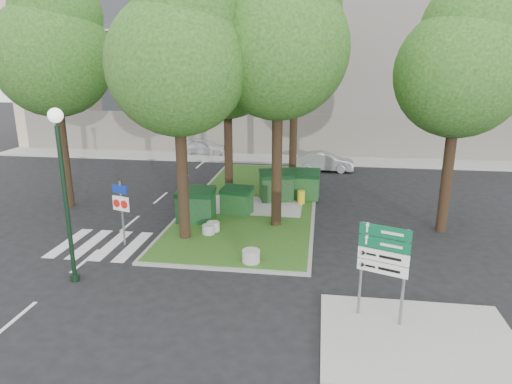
% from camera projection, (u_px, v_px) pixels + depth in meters
% --- Properties ---
extents(ground, '(120.00, 120.00, 0.00)m').
position_uv_depth(ground, '(206.00, 268.00, 15.92)').
color(ground, black).
rests_on(ground, ground).
extents(median_island, '(6.00, 16.00, 0.12)m').
position_uv_depth(median_island, '(254.00, 201.00, 23.45)').
color(median_island, '#264814').
rests_on(median_island, ground).
extents(median_kerb, '(6.30, 16.30, 0.10)m').
position_uv_depth(median_kerb, '(254.00, 201.00, 23.45)').
color(median_kerb, gray).
rests_on(median_kerb, ground).
extents(sidewalk_corner, '(5.00, 4.00, 0.12)m').
position_uv_depth(sidewalk_corner, '(419.00, 341.00, 11.69)').
color(sidewalk_corner, '#999993').
rests_on(sidewalk_corner, ground).
extents(building_sidewalk, '(42.00, 3.00, 0.12)m').
position_uv_depth(building_sidewalk, '(268.00, 159.00, 33.50)').
color(building_sidewalk, '#999993').
rests_on(building_sidewalk, ground).
extents(zebra_crossing, '(5.00, 3.00, 0.01)m').
position_uv_depth(zebra_crossing, '(122.00, 246.00, 17.87)').
color(zebra_crossing, silver).
rests_on(zebra_crossing, ground).
extents(apartment_building, '(41.00, 12.00, 16.00)m').
position_uv_depth(apartment_building, '(279.00, 48.00, 38.44)').
color(apartment_building, '#C0A990').
rests_on(apartment_building, ground).
extents(tree_median_near_left, '(5.20, 5.20, 10.53)m').
position_uv_depth(tree_median_near_left, '(180.00, 51.00, 16.53)').
color(tree_median_near_left, black).
rests_on(tree_median_near_left, ground).
extents(tree_median_near_right, '(5.60, 5.60, 11.46)m').
position_uv_depth(tree_median_near_right, '(281.00, 34.00, 17.77)').
color(tree_median_near_right, black).
rests_on(tree_median_near_right, ground).
extents(tree_median_mid, '(4.80, 4.80, 9.99)m').
position_uv_depth(tree_median_mid, '(229.00, 61.00, 22.74)').
color(tree_median_mid, black).
rests_on(tree_median_mid, ground).
extents(tree_median_far, '(5.80, 5.80, 11.93)m').
position_uv_depth(tree_median_far, '(297.00, 35.00, 24.78)').
color(tree_median_far, black).
rests_on(tree_median_far, ground).
extents(tree_street_left, '(5.40, 5.40, 11.00)m').
position_uv_depth(tree_street_left, '(54.00, 46.00, 20.73)').
color(tree_street_left, black).
rests_on(tree_street_left, ground).
extents(tree_street_right, '(5.00, 5.00, 10.06)m').
position_uv_depth(tree_street_right, '(463.00, 61.00, 17.56)').
color(tree_street_right, black).
rests_on(tree_street_right, ground).
extents(dumpster_a, '(1.65, 1.17, 1.52)m').
position_uv_depth(dumpster_a, '(196.00, 205.00, 20.14)').
color(dumpster_a, '#0E3314').
rests_on(dumpster_a, median_island).
extents(dumpster_b, '(1.55, 1.22, 1.29)m').
position_uv_depth(dumpster_b, '(237.00, 201.00, 21.16)').
color(dumpster_b, '#103912').
rests_on(dumpster_b, median_island).
extents(dumpster_c, '(1.91, 1.56, 1.54)m').
position_uv_depth(dumpster_c, '(276.00, 186.00, 23.20)').
color(dumpster_c, black).
rests_on(dumpster_c, median_island).
extents(dumpster_d, '(1.68, 1.21, 1.51)m').
position_uv_depth(dumpster_d, '(304.00, 185.00, 23.50)').
color(dumpster_d, '#144417').
rests_on(dumpster_d, median_island).
extents(bollard_left, '(0.52, 0.52, 0.37)m').
position_uv_depth(bollard_left, '(208.00, 229.00, 18.76)').
color(bollard_left, '#9B9B96').
rests_on(bollard_left, median_island).
extents(bollard_right, '(0.63, 0.63, 0.45)m').
position_uv_depth(bollard_right, '(251.00, 256.00, 16.10)').
color(bollard_right, '#9D9D98').
rests_on(bollard_right, median_island).
extents(bollard_mid, '(0.54, 0.54, 0.39)m').
position_uv_depth(bollard_mid, '(213.00, 226.00, 19.07)').
color(bollard_mid, '#ACACA6').
rests_on(bollard_mid, median_island).
extents(litter_bin, '(0.37, 0.37, 0.66)m').
position_uv_depth(litter_bin, '(301.00, 197.00, 22.75)').
color(litter_bin, gold).
rests_on(litter_bin, median_island).
extents(street_lamp, '(0.45, 0.45, 5.64)m').
position_uv_depth(street_lamp, '(63.00, 176.00, 14.08)').
color(street_lamp, black).
rests_on(street_lamp, ground).
extents(traffic_sign_pole, '(0.76, 0.29, 2.61)m').
position_uv_depth(traffic_sign_pole, '(122.00, 205.00, 17.48)').
color(traffic_sign_pole, slate).
rests_on(traffic_sign_pole, ground).
extents(directional_sign, '(1.29, 0.53, 2.73)m').
position_uv_depth(directional_sign, '(383.00, 258.00, 12.11)').
color(directional_sign, slate).
rests_on(directional_sign, sidewalk_corner).
extents(car_white, '(4.00, 1.81, 1.34)m').
position_uv_depth(car_white, '(203.00, 146.00, 34.99)').
color(car_white, silver).
rests_on(car_white, ground).
extents(car_silver, '(3.83, 1.53, 1.24)m').
position_uv_depth(car_silver, '(325.00, 162.00, 29.93)').
color(car_silver, '#95979C').
rests_on(car_silver, ground).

